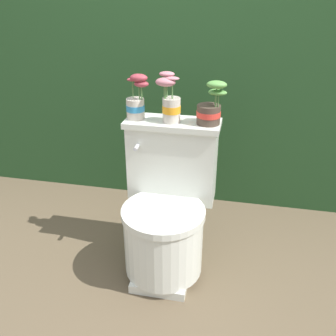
{
  "coord_description": "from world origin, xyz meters",
  "views": [
    {
      "loc": [
        0.38,
        -1.59,
        1.45
      ],
      "look_at": [
        0.03,
        0.08,
        0.6
      ],
      "focal_mm": 40.0,
      "sensor_mm": 36.0,
      "label": 1
    }
  ],
  "objects": [
    {
      "name": "ground_plane",
      "position": [
        0.0,
        0.0,
        0.0
      ],
      "size": [
        12.0,
        12.0,
        0.0
      ],
      "primitive_type": "plane",
      "color": "brown"
    },
    {
      "name": "hedge_backdrop",
      "position": [
        0.0,
        1.1,
        0.8
      ],
      "size": [
        4.06,
        0.6,
        1.6
      ],
      "color": "#234723",
      "rests_on": "ground"
    },
    {
      "name": "toilet",
      "position": [
        0.03,
        0.04,
        0.35
      ],
      "size": [
        0.49,
        0.55,
        0.81
      ],
      "color": "silver",
      "rests_on": "ground"
    },
    {
      "name": "potted_plant_left",
      "position": [
        -0.16,
        0.19,
        0.9
      ],
      "size": [
        0.12,
        0.1,
        0.23
      ],
      "color": "beige",
      "rests_on": "toilet"
    },
    {
      "name": "potted_plant_midleft",
      "position": [
        0.02,
        0.17,
        0.92
      ],
      "size": [
        0.12,
        0.1,
        0.25
      ],
      "color": "beige",
      "rests_on": "toilet"
    },
    {
      "name": "potted_plant_middle",
      "position": [
        0.22,
        0.18,
        0.89
      ],
      "size": [
        0.14,
        0.12,
        0.22
      ],
      "color": "#47382D",
      "rests_on": "toilet"
    }
  ]
}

